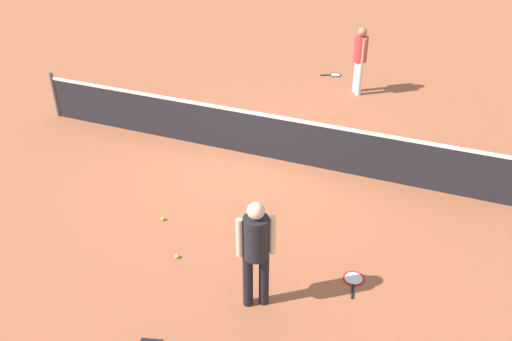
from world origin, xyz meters
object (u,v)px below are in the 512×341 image
at_px(tennis_ball_by_net, 163,219).
at_px(player_far_side, 360,55).
at_px(tennis_ball_near_player, 177,256).
at_px(player_near_side, 256,247).
at_px(tennis_racket_far_player, 334,75).
at_px(tennis_racket_near_player, 353,279).
at_px(tennis_ball_baseline, 248,212).

bearing_deg(tennis_ball_by_net, player_far_side, 74.62).
distance_m(tennis_ball_near_player, tennis_ball_by_net, 1.04).
xyz_separation_m(player_near_side, tennis_racket_far_player, (-1.21, 8.82, -1.00)).
bearing_deg(tennis_ball_near_player, tennis_racket_near_player, 11.38).
bearing_deg(tennis_ball_baseline, tennis_ball_by_net, -150.65).
bearing_deg(player_far_side, tennis_ball_baseline, -95.26).
relative_size(tennis_ball_by_net, tennis_ball_baseline, 1.00).
xyz_separation_m(player_far_side, tennis_ball_by_net, (-1.82, -6.63, -0.98)).
xyz_separation_m(tennis_ball_near_player, tennis_ball_baseline, (0.58, 1.49, 0.00)).
bearing_deg(tennis_ball_near_player, player_near_side, -15.94).
bearing_deg(tennis_racket_near_player, player_near_side, -140.38).
relative_size(tennis_ball_near_player, tennis_ball_baseline, 1.00).
distance_m(player_near_side, tennis_racket_near_player, 1.81).
relative_size(tennis_racket_far_player, tennis_ball_by_net, 9.01).
height_order(tennis_ball_near_player, tennis_ball_by_net, same).
height_order(tennis_racket_far_player, tennis_ball_near_player, tennis_ball_near_player).
xyz_separation_m(tennis_racket_far_player, tennis_ball_by_net, (-0.99, -7.62, 0.02)).
xyz_separation_m(player_near_side, tennis_ball_by_net, (-2.20, 1.20, -0.98)).
bearing_deg(tennis_racket_far_player, player_near_side, -82.16).
bearing_deg(tennis_ball_near_player, player_far_side, 81.40).
bearing_deg(tennis_ball_by_net, tennis_ball_baseline, 29.35).
xyz_separation_m(tennis_racket_near_player, tennis_ball_by_net, (-3.37, 0.24, 0.02)).
distance_m(tennis_ball_near_player, tennis_ball_baseline, 1.60).
xyz_separation_m(player_far_side, tennis_ball_near_player, (-1.12, -7.41, -0.98)).
relative_size(tennis_racket_far_player, tennis_ball_near_player, 9.01).
bearing_deg(tennis_racket_near_player, tennis_ball_by_net, 175.99).
bearing_deg(tennis_ball_baseline, tennis_ball_near_player, -111.11).
height_order(player_far_side, tennis_ball_baseline, player_far_side).
relative_size(player_far_side, tennis_ball_by_net, 25.76).
height_order(tennis_ball_near_player, tennis_ball_baseline, same).
xyz_separation_m(player_far_side, tennis_ball_baseline, (-0.54, -5.91, -0.98)).
distance_m(tennis_racket_far_player, tennis_ball_baseline, 6.91).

